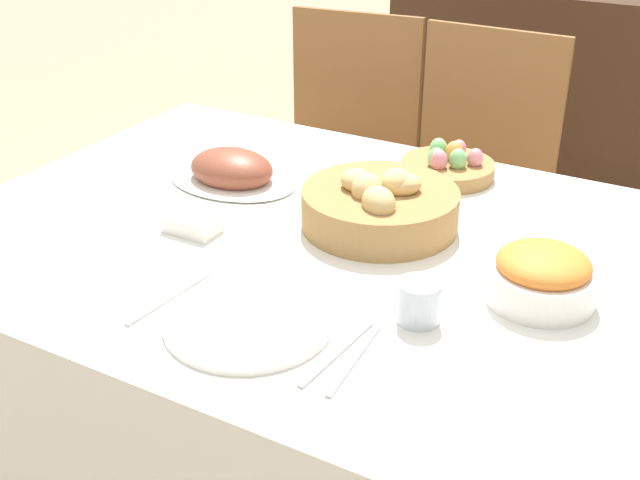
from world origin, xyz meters
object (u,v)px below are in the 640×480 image
object	(u,v)px
egg_basket	(448,166)
fork	(169,298)
spoon	(355,359)
butter_dish	(192,225)
sideboard	(567,111)
dinner_plate	(248,323)
drinking_cup	(419,302)
chair_far_center	(470,192)
bread_basket	(380,206)
carrot_bowl	(542,276)
chair_far_left	(341,165)
knife	(337,353)
ham_platter	(232,171)

from	to	relation	value
egg_basket	fork	xyz separation A→B (m)	(-0.22, -0.73, -0.02)
spoon	butter_dish	xyz separation A→B (m)	(-0.47, 0.22, 0.01)
sideboard	dinner_plate	world-z (taller)	sideboard
spoon	drinking_cup	xyz separation A→B (m)	(0.04, 0.15, 0.03)
chair_far_center	sideboard	xyz separation A→B (m)	(0.03, 1.03, -0.05)
chair_far_center	bread_basket	world-z (taller)	chair_far_center
bread_basket	egg_basket	distance (m)	0.31
carrot_bowl	fork	world-z (taller)	carrot_bowl
sideboard	butter_dish	bearing A→B (deg)	-98.01
chair_far_center	sideboard	size ratio (longest dim) A/B	0.71
egg_basket	spoon	size ratio (longest dim) A/B	1.07
sideboard	fork	bearing A→B (deg)	-94.14
bread_basket	dinner_plate	world-z (taller)	bread_basket
chair_far_left	drinking_cup	distance (m)	1.28
dinner_plate	drinking_cup	world-z (taller)	drinking_cup
knife	spoon	size ratio (longest dim) A/B	1.00
chair_far_center	ham_platter	size ratio (longest dim) A/B	3.16
sideboard	egg_basket	size ratio (longest dim) A/B	6.33
sideboard	carrot_bowl	bearing A→B (deg)	-78.50
carrot_bowl	egg_basket	bearing A→B (deg)	127.91
egg_basket	drinking_cup	size ratio (longest dim) A/B	2.98
chair_far_center	fork	xyz separation A→B (m)	(-0.13, -1.19, 0.24)
carrot_bowl	ham_platter	bearing A→B (deg)	168.08
sideboard	dinner_plate	distance (m)	2.23
chair_far_left	drinking_cup	xyz separation A→B (m)	(0.69, -1.04, 0.27)
knife	butter_dish	bearing A→B (deg)	157.88
drinking_cup	sideboard	bearing A→B (deg)	96.45
chair_far_center	spoon	bearing A→B (deg)	-77.70
chair_far_left	fork	world-z (taller)	chair_far_left
ham_platter	spoon	world-z (taller)	ham_platter
dinner_plate	drinking_cup	size ratio (longest dim) A/B	3.82
knife	egg_basket	bearing A→B (deg)	102.78
chair_far_center	egg_basket	bearing A→B (deg)	-77.47
sideboard	dinner_plate	size ratio (longest dim) A/B	4.92
bread_basket	chair_far_left	bearing A→B (deg)	122.63
sideboard	drinking_cup	xyz separation A→B (m)	(0.23, -2.07, 0.32)
ham_platter	carrot_bowl	bearing A→B (deg)	-11.92
carrot_bowl	dinner_plate	bearing A→B (deg)	-141.52
butter_dish	ham_platter	bearing A→B (deg)	106.66
chair_far_left	chair_far_center	bearing A→B (deg)	-6.16
fork	knife	size ratio (longest dim) A/B	1.00
chair_far_left	carrot_bowl	xyz separation A→B (m)	(0.84, -0.88, 0.28)
dinner_plate	drinking_cup	xyz separation A→B (m)	(0.23, 0.15, 0.03)
ham_platter	drinking_cup	world-z (taller)	ham_platter
chair_far_left	fork	distance (m)	1.25
fork	ham_platter	bearing A→B (deg)	116.97
spoon	drinking_cup	distance (m)	0.16
fork	butter_dish	distance (m)	0.25
chair_far_center	drinking_cup	size ratio (longest dim) A/B	13.37
egg_basket	butter_dish	xyz separation A→B (m)	(-0.34, -0.51, -0.01)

